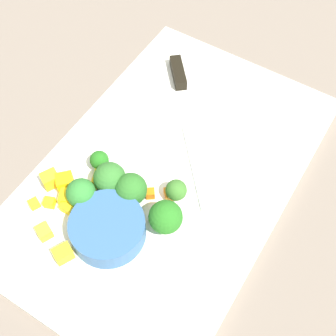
# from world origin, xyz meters

# --- Properties ---
(ground_plane) EXTENTS (4.00, 4.00, 0.00)m
(ground_plane) POSITION_xyz_m (0.00, 0.00, 0.00)
(ground_plane) COLOR #75675C
(cutting_board) EXTENTS (0.50, 0.32, 0.01)m
(cutting_board) POSITION_xyz_m (0.00, 0.00, 0.01)
(cutting_board) COLOR white
(cutting_board) RESTS_ON ground_plane
(prep_bowl) EXTENTS (0.09, 0.09, 0.03)m
(prep_bowl) POSITION_xyz_m (0.12, -0.01, 0.03)
(prep_bowl) COLOR #315A8B
(prep_bowl) RESTS_ON cutting_board
(chef_knife) EXTENTS (0.22, 0.19, 0.02)m
(chef_knife) POSITION_xyz_m (-0.11, -0.04, 0.02)
(chef_knife) COLOR silver
(chef_knife) RESTS_ON cutting_board
(carrot_dice_0) EXTENTS (0.02, 0.02, 0.01)m
(carrot_dice_0) POSITION_xyz_m (0.04, 0.00, 0.02)
(carrot_dice_0) COLOR orange
(carrot_dice_0) RESTS_ON cutting_board
(carrot_dice_1) EXTENTS (0.01, 0.01, 0.01)m
(carrot_dice_1) POSITION_xyz_m (0.04, -0.02, 0.02)
(carrot_dice_1) COLOR orange
(carrot_dice_1) RESTS_ON cutting_board
(carrot_dice_2) EXTENTS (0.02, 0.02, 0.01)m
(carrot_dice_2) POSITION_xyz_m (0.03, 0.02, 0.02)
(carrot_dice_2) COLOR orange
(carrot_dice_2) RESTS_ON cutting_board
(pepper_dice_0) EXTENTS (0.03, 0.03, 0.02)m
(pepper_dice_0) POSITION_xyz_m (0.09, -0.10, 0.02)
(pepper_dice_0) COLOR yellow
(pepper_dice_0) RESTS_ON cutting_board
(pepper_dice_1) EXTENTS (0.03, 0.02, 0.02)m
(pepper_dice_1) POSITION_xyz_m (0.11, -0.09, 0.02)
(pepper_dice_1) COLOR yellow
(pepper_dice_1) RESTS_ON cutting_board
(pepper_dice_2) EXTENTS (0.02, 0.02, 0.01)m
(pepper_dice_2) POSITION_xyz_m (0.13, -0.10, 0.02)
(pepper_dice_2) COLOR yellow
(pepper_dice_2) RESTS_ON cutting_board
(pepper_dice_3) EXTENTS (0.03, 0.03, 0.02)m
(pepper_dice_3) POSITION_xyz_m (0.10, -0.12, 0.02)
(pepper_dice_3) COLOR yellow
(pepper_dice_3) RESTS_ON cutting_board
(pepper_dice_4) EXTENTS (0.02, 0.02, 0.01)m
(pepper_dice_4) POSITION_xyz_m (0.12, -0.08, 0.02)
(pepper_dice_4) COLOR yellow
(pepper_dice_4) RESTS_ON cutting_board
(pepper_dice_5) EXTENTS (0.02, 0.02, 0.01)m
(pepper_dice_5) POSITION_xyz_m (0.16, -0.08, 0.02)
(pepper_dice_5) COLOR yellow
(pepper_dice_5) RESTS_ON cutting_board
(pepper_dice_6) EXTENTS (0.03, 0.03, 0.02)m
(pepper_dice_6) POSITION_xyz_m (0.17, -0.04, 0.02)
(pepper_dice_6) COLOR yellow
(pepper_dice_6) RESTS_ON cutting_board
(pepper_dice_7) EXTENTS (0.03, 0.03, 0.02)m
(pepper_dice_7) POSITION_xyz_m (0.06, -0.07, 0.02)
(pepper_dice_7) COLOR yellow
(pepper_dice_7) RESTS_ON cutting_board
(pepper_dice_8) EXTENTS (0.02, 0.02, 0.01)m
(pepper_dice_8) POSITION_xyz_m (0.14, -0.12, 0.02)
(pepper_dice_8) COLOR yellow
(pepper_dice_8) RESTS_ON cutting_board
(broccoli_floret_0) EXTENTS (0.04, 0.04, 0.05)m
(broccoli_floret_0) POSITION_xyz_m (0.06, -0.05, 0.04)
(broccoli_floret_0) COLOR #88BA5D
(broccoli_floret_0) RESTS_ON cutting_board
(broccoli_floret_1) EXTENTS (0.04, 0.04, 0.05)m
(broccoli_floret_1) POSITION_xyz_m (0.07, 0.04, 0.04)
(broccoli_floret_1) COLOR #80AF64
(broccoli_floret_1) RESTS_ON cutting_board
(broccoli_floret_2) EXTENTS (0.04, 0.04, 0.05)m
(broccoli_floret_2) POSITION_xyz_m (0.06, -0.02, 0.04)
(broccoli_floret_2) COLOR #90BE5B
(broccoli_floret_2) RESTS_ON cutting_board
(broccoli_floret_3) EXTENTS (0.03, 0.03, 0.03)m
(broccoli_floret_3) POSITION_xyz_m (0.04, -0.08, 0.03)
(broccoli_floret_3) COLOR #91BD5D
(broccoli_floret_3) RESTS_ON cutting_board
(broccoli_floret_4) EXTENTS (0.04, 0.04, 0.04)m
(broccoli_floret_4) POSITION_xyz_m (0.10, -0.07, 0.04)
(broccoli_floret_4) COLOR #91C256
(broccoli_floret_4) RESTS_ON cutting_board
(broccoli_floret_5) EXTENTS (0.03, 0.03, 0.03)m
(broccoli_floret_5) POSITION_xyz_m (0.03, 0.03, 0.03)
(broccoli_floret_5) COLOR #80BF61
(broccoli_floret_5) RESTS_ON cutting_board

